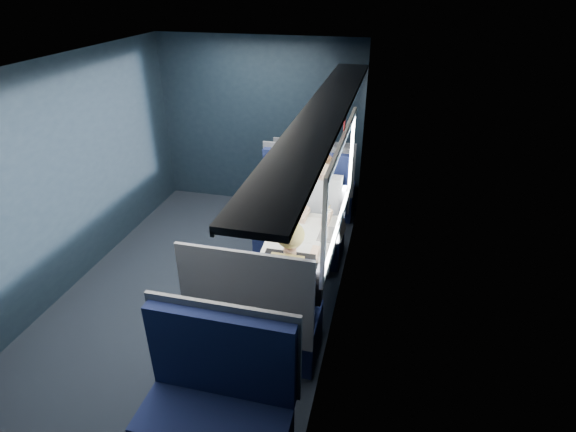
% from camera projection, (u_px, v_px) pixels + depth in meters
% --- Properties ---
extents(ground, '(2.80, 4.20, 0.01)m').
position_uv_depth(ground, '(208.00, 284.00, 4.88)').
color(ground, black).
extents(room_shell, '(3.00, 4.40, 2.40)m').
position_uv_depth(room_shell, '(196.00, 156.00, 4.17)').
color(room_shell, black).
rests_on(room_shell, ground).
extents(table, '(0.62, 1.00, 0.74)m').
position_uv_depth(table, '(301.00, 243.00, 4.35)').
color(table, '#54565E').
rests_on(table, ground).
extents(seat_bay_near, '(1.04, 0.62, 1.26)m').
position_uv_depth(seat_bay_near, '(300.00, 220.00, 5.25)').
color(seat_bay_near, '#0C1235').
rests_on(seat_bay_near, ground).
extents(seat_bay_far, '(1.04, 0.62, 1.26)m').
position_uv_depth(seat_bay_far, '(258.00, 320.00, 3.76)').
color(seat_bay_far, '#0C1235').
rests_on(seat_bay_far, ground).
extents(seat_row_front, '(1.04, 0.51, 1.16)m').
position_uv_depth(seat_row_front, '(316.00, 189.00, 6.04)').
color(seat_row_front, '#0C1235').
rests_on(seat_row_front, ground).
extents(seat_row_back, '(1.04, 0.51, 1.16)m').
position_uv_depth(seat_row_back, '(217.00, 412.00, 2.97)').
color(seat_row_back, '#0C1235').
rests_on(seat_row_back, ground).
extents(man, '(0.53, 0.56, 1.32)m').
position_uv_depth(man, '(321.00, 207.00, 4.90)').
color(man, black).
rests_on(man, ground).
extents(woman, '(0.53, 0.56, 1.32)m').
position_uv_depth(woman, '(291.00, 282.00, 3.70)').
color(woman, black).
rests_on(woman, ground).
extents(papers, '(0.55, 0.77, 0.01)m').
position_uv_depth(papers, '(295.00, 235.00, 4.34)').
color(papers, white).
rests_on(papers, table).
extents(laptop, '(0.22, 0.29, 0.22)m').
position_uv_depth(laptop, '(336.00, 231.00, 4.30)').
color(laptop, silver).
rests_on(laptop, table).
extents(bottle_small, '(0.06, 0.06, 0.21)m').
position_uv_depth(bottle_small, '(325.00, 217.00, 4.46)').
color(bottle_small, silver).
rests_on(bottle_small, table).
extents(cup, '(0.07, 0.07, 0.09)m').
position_uv_depth(cup, '(327.00, 213.00, 4.63)').
color(cup, white).
rests_on(cup, table).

